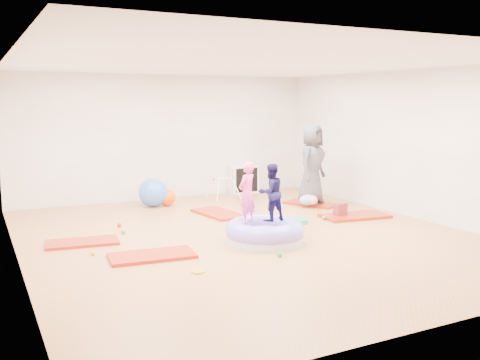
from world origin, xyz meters
name	(u,v)px	position (x,y,z in m)	size (l,w,h in m)	color
room	(248,152)	(0.00, 0.00, 1.40)	(7.01, 8.01, 2.81)	#B07F3C
gym_mat_front_left	(152,256)	(-1.78, -0.45, 0.03)	(1.20, 0.60, 0.05)	#A41400
gym_mat_mid_left	(82,242)	(-2.53, 0.76, 0.02)	(1.10, 0.55, 0.05)	#A41400
gym_mat_center_back	(218,213)	(0.27, 1.77, 0.02)	(1.18, 0.59, 0.05)	#A41400
gym_mat_right	(355,216)	(2.50, 0.36, 0.03)	(1.28, 0.64, 0.05)	#A41400
gym_mat_rear_right	(311,204)	(2.48, 1.80, 0.02)	(1.10, 0.55, 0.05)	#A41400
inflatable_cushion	(265,233)	(0.05, -0.46, 0.15)	(1.25, 1.25, 0.39)	silver
child_pink	(247,190)	(-0.20, -0.33, 0.84)	(0.35, 0.23, 0.96)	#FB479E
child_navy	(271,189)	(0.22, -0.35, 0.82)	(0.45, 0.35, 0.92)	#120E36
adult_caregiver	(312,164)	(2.44, 1.76, 0.89)	(0.83, 0.54, 1.69)	#44434C
infant	(309,200)	(2.25, 1.55, 0.17)	(0.40, 0.41, 0.24)	#92AFDA
ball_pit_balls	(210,232)	(-0.49, 0.44, 0.04)	(4.42, 2.93, 0.07)	gold
exercise_ball_blue	(153,192)	(-0.62, 3.14, 0.30)	(0.61, 0.61, 0.61)	blue
exercise_ball_orange	(167,198)	(-0.32, 3.09, 0.18)	(0.35, 0.35, 0.35)	#FF4700
infant_play_gym	(223,185)	(1.07, 3.24, 0.33)	(0.64, 0.60, 0.49)	white
cube_shelf	(244,179)	(1.87, 3.79, 0.34)	(0.67, 0.33, 0.67)	white
balance_disc	(299,221)	(1.28, 0.45, 0.04)	(0.33, 0.33, 0.07)	teal
backpack	(340,210)	(2.23, 0.47, 0.14)	(0.24, 0.15, 0.28)	#B52A33
yellow_toy	(198,271)	(-1.46, -1.37, 0.01)	(0.18, 0.18, 0.03)	gold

